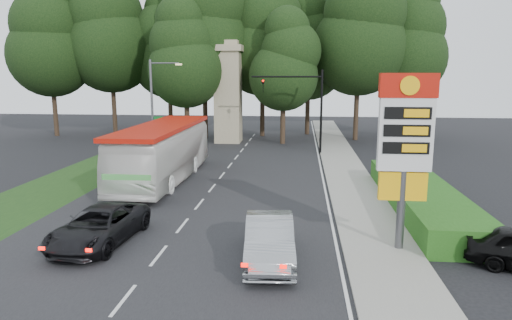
# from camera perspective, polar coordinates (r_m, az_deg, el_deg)

# --- Properties ---
(ground) EXTENTS (120.00, 120.00, 0.00)m
(ground) POSITION_cam_1_polar(r_m,az_deg,el_deg) (17.65, -12.55, -12.26)
(ground) COLOR black
(ground) RESTS_ON ground
(road_surface) EXTENTS (14.00, 80.00, 0.02)m
(road_surface) POSITION_cam_1_polar(r_m,az_deg,el_deg) (28.73, -5.13, -3.05)
(road_surface) COLOR black
(road_surface) RESTS_ON ground
(sidewalk_right) EXTENTS (3.00, 80.00, 0.12)m
(sidewalk_right) POSITION_cam_1_polar(r_m,az_deg,el_deg) (28.40, 12.00, -3.30)
(sidewalk_right) COLOR gray
(sidewalk_right) RESTS_ON ground
(grass_verge_left) EXTENTS (5.00, 50.00, 0.02)m
(grass_verge_left) POSITION_cam_1_polar(r_m,az_deg,el_deg) (37.16, -17.91, -0.39)
(grass_verge_left) COLOR #193814
(grass_verge_left) RESTS_ON ground
(hedge) EXTENTS (3.00, 14.00, 1.20)m
(hedge) POSITION_cam_1_polar(r_m,az_deg,el_deg) (25.00, 19.90, -4.35)
(hedge) COLOR #1F5316
(hedge) RESTS_ON ground
(gas_station_pylon) EXTENTS (2.10, 0.45, 6.85)m
(gas_station_pylon) POSITION_cam_1_polar(r_m,az_deg,el_deg) (17.99, 18.17, 2.62)
(gas_station_pylon) COLOR #59595E
(gas_station_pylon) RESTS_ON ground
(traffic_signal_mast) EXTENTS (6.10, 0.35, 7.20)m
(traffic_signal_mast) POSITION_cam_1_polar(r_m,az_deg,el_deg) (39.46, 6.27, 7.51)
(traffic_signal_mast) COLOR black
(traffic_signal_mast) RESTS_ON ground
(streetlight_signs) EXTENTS (2.75, 0.98, 8.00)m
(streetlight_signs) POSITION_cam_1_polar(r_m,az_deg,el_deg) (39.45, -12.58, 6.98)
(streetlight_signs) COLOR #59595E
(streetlight_signs) RESTS_ON ground
(monument) EXTENTS (3.00, 3.00, 10.05)m
(monument) POSITION_cam_1_polar(r_m,az_deg,el_deg) (46.02, -3.50, 8.54)
(monument) COLOR tan
(monument) RESTS_ON ground
(tree_far_west) EXTENTS (8.96, 8.96, 17.60)m
(tree_far_west) POSITION_cam_1_polar(r_m,az_deg,el_deg) (55.71, -24.44, 13.74)
(tree_far_west) COLOR #2D2116
(tree_far_west) RESTS_ON ground
(tree_west_mid) EXTENTS (9.80, 9.80, 19.25)m
(tree_west_mid) POSITION_cam_1_polar(r_m,az_deg,el_deg) (54.94, -17.82, 15.28)
(tree_west_mid) COLOR #2D2116
(tree_west_mid) RESTS_ON ground
(tree_west_near) EXTENTS (8.40, 8.40, 16.50)m
(tree_west_near) POSITION_cam_1_polar(r_m,az_deg,el_deg) (54.69, -10.91, 13.85)
(tree_west_near) COLOR #2D2116
(tree_west_near) RESTS_ON ground
(tree_center_left) EXTENTS (10.08, 10.08, 19.80)m
(tree_center_left) POSITION_cam_1_polar(r_m,az_deg,el_deg) (49.76, -6.59, 16.62)
(tree_center_left) COLOR #2D2116
(tree_center_left) RESTS_ON ground
(tree_center_right) EXTENTS (9.24, 9.24, 18.15)m
(tree_center_right) POSITION_cam_1_polar(r_m,az_deg,el_deg) (50.76, 0.82, 15.43)
(tree_center_right) COLOR #2D2116
(tree_center_right) RESTS_ON ground
(tree_east_near) EXTENTS (8.12, 8.12, 15.95)m
(tree_east_near) POSITION_cam_1_polar(r_m,az_deg,el_deg) (52.49, 6.61, 13.75)
(tree_east_near) COLOR #2D2116
(tree_east_near) RESTS_ON ground
(tree_east_mid) EXTENTS (9.52, 9.52, 18.70)m
(tree_east_mid) POSITION_cam_1_polar(r_m,az_deg,el_deg) (48.95, 12.82, 15.75)
(tree_east_mid) COLOR #2D2116
(tree_east_mid) RESTS_ON ground
(tree_far_east) EXTENTS (8.68, 8.68, 17.05)m
(tree_far_east) POSITION_cam_1_polar(r_m,az_deg,el_deg) (51.65, 18.17, 14.09)
(tree_far_east) COLOR #2D2116
(tree_far_east) RESTS_ON ground
(tree_monument_left) EXTENTS (7.28, 7.28, 14.30)m
(tree_monument_left) POSITION_cam_1_polar(r_m,az_deg,el_deg) (45.86, -8.83, 12.89)
(tree_monument_left) COLOR #2D2116
(tree_monument_left) RESTS_ON ground
(tree_monument_right) EXTENTS (6.72, 6.72, 13.20)m
(tree_monument_right) POSITION_cam_1_polar(r_m,az_deg,el_deg) (44.96, 3.45, 12.19)
(tree_monument_right) COLOR #2D2116
(tree_monument_right) RESTS_ON ground
(transit_bus) EXTENTS (3.07, 13.05, 3.63)m
(transit_bus) POSITION_cam_1_polar(r_m,az_deg,el_deg) (29.99, -11.48, 0.89)
(transit_bus) COLOR white
(transit_bus) RESTS_ON ground
(sedan_silver) EXTENTS (2.12, 5.11, 1.64)m
(sedan_silver) POSITION_cam_1_polar(r_m,az_deg,el_deg) (17.02, 1.70, -9.91)
(sedan_silver) COLOR #9EA2A6
(sedan_silver) RESTS_ON ground
(suv_charcoal) EXTENTS (2.90, 5.51, 1.48)m
(suv_charcoal) POSITION_cam_1_polar(r_m,az_deg,el_deg) (19.76, -19.02, -7.80)
(suv_charcoal) COLOR black
(suv_charcoal) RESTS_ON ground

